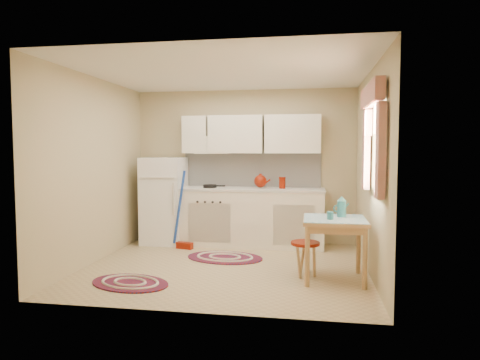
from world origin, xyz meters
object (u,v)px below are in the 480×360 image
Objects in this scene: stool at (305,259)px; table at (334,249)px; base_cabinets at (252,218)px; fridge at (164,201)px.

table is at bearing -13.74° from stool.
base_cabinets is at bearing 126.07° from table.
table is 0.38m from stool.
fridge is 2.79m from stool.
fridge is 1.46m from base_cabinets.
fridge is 3.33× the size of stool.
fridge is 3.09m from table.
stool is (0.86, -1.55, -0.23)m from base_cabinets.
fridge reaches higher than table.
stool is at bearing -61.16° from base_cabinets.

